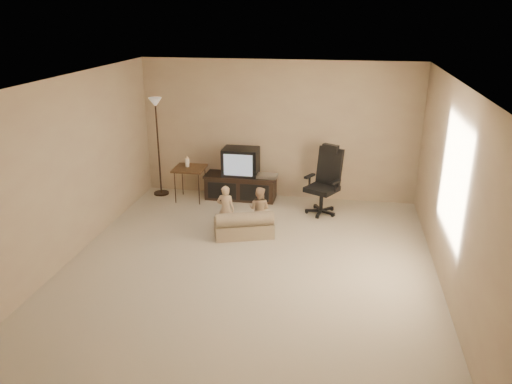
% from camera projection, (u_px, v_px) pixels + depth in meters
% --- Properties ---
extents(floor, '(5.50, 5.50, 0.00)m').
position_uv_depth(floor, '(250.00, 264.00, 6.88)').
color(floor, beige).
rests_on(floor, ground).
extents(room_shell, '(5.50, 5.50, 5.50)m').
position_uv_depth(room_shell, '(250.00, 159.00, 6.36)').
color(room_shell, white).
rests_on(room_shell, floor).
extents(tv_stand, '(1.34, 0.50, 0.95)m').
position_uv_depth(tv_stand, '(241.00, 178.00, 9.15)').
color(tv_stand, black).
rests_on(tv_stand, floor).
extents(office_chair, '(0.73, 0.74, 1.18)m').
position_uv_depth(office_chair, '(324.00, 189.00, 8.50)').
color(office_chair, black).
rests_on(office_chair, floor).
extents(side_table, '(0.56, 0.56, 0.83)m').
position_uv_depth(side_table, '(190.00, 169.00, 9.03)').
color(side_table, brown).
rests_on(side_table, floor).
extents(floor_lamp, '(0.28, 0.28, 1.83)m').
position_uv_depth(floor_lamp, '(157.00, 125.00, 9.04)').
color(floor_lamp, black).
rests_on(floor_lamp, floor).
extents(child_sofa, '(1.00, 0.76, 0.44)m').
position_uv_depth(child_sofa, '(244.00, 225.00, 7.68)').
color(child_sofa, gray).
rests_on(child_sofa, floor).
extents(toddler_left, '(0.28, 0.20, 0.77)m').
position_uv_depth(toddler_left, '(226.00, 209.00, 7.76)').
color(toddler_left, tan).
rests_on(toddler_left, floor).
extents(toddler_right, '(0.39, 0.27, 0.73)m').
position_uv_depth(toddler_right, '(259.00, 209.00, 7.81)').
color(toddler_right, tan).
rests_on(toddler_right, floor).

